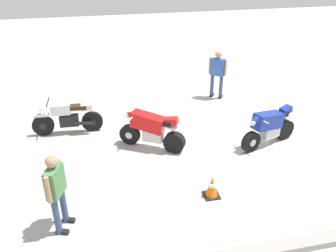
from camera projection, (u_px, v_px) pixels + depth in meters
ground_plane at (194, 137)px, 10.63m from camera, size 40.00×40.00×0.00m
curb_edge at (263, 251)px, 6.63m from camera, size 14.00×0.30×0.15m
motorcycle_red_sportbike at (151, 129)px, 9.80m from camera, size 1.76×1.19×1.14m
motorcycle_silver_cruiser at (68, 118)px, 10.59m from camera, size 2.09×0.70×1.09m
motorcycle_blue_sportbike at (269, 126)px, 9.94m from camera, size 1.90×0.94×1.14m
person_in_green_shirt at (56, 188)px, 6.82m from camera, size 0.44×0.65×1.73m
person_in_blue_shirt at (217, 71)px, 12.79m from camera, size 0.58×0.54×1.77m
traffic_cone at (212, 187)px, 8.05m from camera, size 0.36×0.36×0.53m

